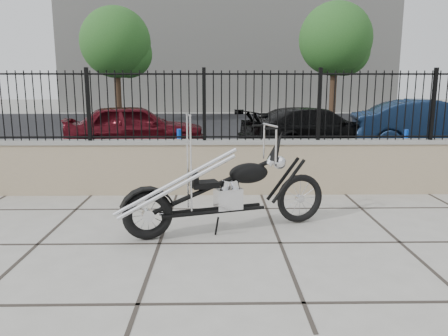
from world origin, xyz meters
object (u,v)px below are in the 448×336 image
car_red (135,127)px  car_black (314,129)px  chopper_motorcycle (224,172)px  car_blue (433,126)px

car_red → car_black: (5.12, -0.15, -0.05)m
car_red → car_black: 5.12m
car_red → car_black: size_ratio=0.92×
car_black → car_red: bearing=66.9°
chopper_motorcycle → car_black: chopper_motorcycle is taller
car_black → car_blue: size_ratio=0.97×
car_blue → car_black: bearing=97.1°
car_blue → car_red: bearing=96.9°
car_red → car_black: car_red is taller
car_black → car_blue: (3.41, -0.07, 0.11)m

